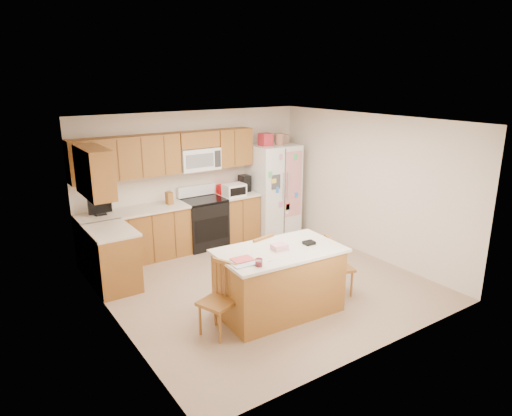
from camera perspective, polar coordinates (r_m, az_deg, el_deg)
ground at (r=7.22m, az=0.79°, el=-9.29°), size 4.50×4.50×0.00m
room_shell at (r=6.72m, az=0.83°, el=1.85°), size 4.60×4.60×2.52m
cabinetry at (r=7.95m, az=-12.48°, el=-0.18°), size 3.36×1.56×2.15m
stove at (r=8.59m, az=-6.59°, el=-1.74°), size 0.76×0.65×1.13m
refrigerator at (r=9.21m, az=2.19°, el=2.49°), size 0.90×0.79×2.04m
island at (r=6.22m, az=2.89°, el=-9.05°), size 1.71×1.06×1.00m
windsor_chair_left at (r=5.75m, az=-4.72°, el=-11.55°), size 0.50×0.51×0.93m
windsor_chair_back at (r=6.66m, az=0.06°, el=-7.35°), size 0.47×0.45×0.94m
windsor_chair_right at (r=6.81m, az=10.15°, el=-7.32°), size 0.46×0.47×0.89m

